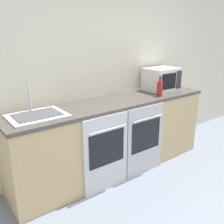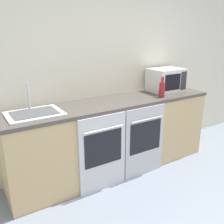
{
  "view_description": "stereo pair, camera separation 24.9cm",
  "coord_description": "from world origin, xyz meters",
  "px_view_note": "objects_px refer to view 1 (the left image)",
  "views": [
    {
      "loc": [
        -1.79,
        -0.53,
        1.73
      ],
      "look_at": [
        -0.02,
        1.81,
        0.79
      ],
      "focal_mm": 40.0,
      "sensor_mm": 36.0,
      "label": 1
    },
    {
      "loc": [
        -1.58,
        -0.67,
        1.73
      ],
      "look_at": [
        -0.02,
        1.81,
        0.79
      ],
      "focal_mm": 40.0,
      "sensor_mm": 36.0,
      "label": 2
    }
  ],
  "objects_px": {
    "microwave": "(161,79)",
    "bottle_blue": "(177,82)",
    "oven_left": "(106,153)",
    "bottle_red": "(160,88)",
    "sink": "(37,115)",
    "oven_right": "(145,140)"
  },
  "relations": [
    {
      "from": "oven_right",
      "to": "oven_left",
      "type": "bearing_deg",
      "value": 180.0
    },
    {
      "from": "microwave",
      "to": "bottle_blue",
      "type": "relative_size",
      "value": 2.01
    },
    {
      "from": "bottle_blue",
      "to": "oven_left",
      "type": "bearing_deg",
      "value": -167.46
    },
    {
      "from": "bottle_blue",
      "to": "bottle_red",
      "type": "height_order",
      "value": "bottle_red"
    },
    {
      "from": "microwave",
      "to": "bottle_blue",
      "type": "xyz_separation_m",
      "value": [
        0.32,
        -0.03,
        -0.07
      ]
    },
    {
      "from": "bottle_blue",
      "to": "sink",
      "type": "xyz_separation_m",
      "value": [
        -2.21,
        -0.04,
        -0.08
      ]
    },
    {
      "from": "oven_left",
      "to": "oven_right",
      "type": "xyz_separation_m",
      "value": [
        0.59,
        0.0,
        0.0
      ]
    },
    {
      "from": "oven_left",
      "to": "microwave",
      "type": "relative_size",
      "value": 1.91
    },
    {
      "from": "oven_left",
      "to": "bottle_red",
      "type": "height_order",
      "value": "bottle_red"
    },
    {
      "from": "oven_right",
      "to": "bottle_red",
      "type": "xyz_separation_m",
      "value": [
        0.37,
        0.14,
        0.58
      ]
    },
    {
      "from": "bottle_red",
      "to": "sink",
      "type": "relative_size",
      "value": 0.47
    },
    {
      "from": "bottle_red",
      "to": "sink",
      "type": "height_order",
      "value": "sink"
    },
    {
      "from": "microwave",
      "to": "sink",
      "type": "xyz_separation_m",
      "value": [
        -1.88,
        -0.07,
        -0.14
      ]
    },
    {
      "from": "bottle_red",
      "to": "sink",
      "type": "xyz_separation_m",
      "value": [
        -1.59,
        0.17,
        -0.09
      ]
    },
    {
      "from": "oven_right",
      "to": "sink",
      "type": "xyz_separation_m",
      "value": [
        -1.22,
        0.31,
        0.49
      ]
    },
    {
      "from": "microwave",
      "to": "bottle_red",
      "type": "bearing_deg",
      "value": -140.52
    },
    {
      "from": "sink",
      "to": "oven_left",
      "type": "bearing_deg",
      "value": -26.37
    },
    {
      "from": "oven_left",
      "to": "bottle_blue",
      "type": "relative_size",
      "value": 3.84
    },
    {
      "from": "microwave",
      "to": "oven_right",
      "type": "bearing_deg",
      "value": -150.11
    },
    {
      "from": "oven_left",
      "to": "bottle_blue",
      "type": "distance_m",
      "value": 1.71
    },
    {
      "from": "microwave",
      "to": "sink",
      "type": "relative_size",
      "value": 0.83
    },
    {
      "from": "microwave",
      "to": "bottle_blue",
      "type": "distance_m",
      "value": 0.33
    }
  ]
}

